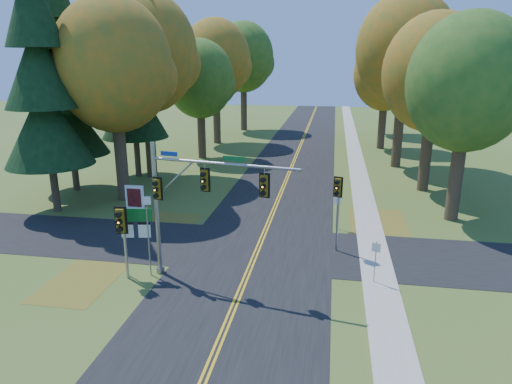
% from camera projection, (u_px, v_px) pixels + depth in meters
% --- Properties ---
extents(ground, '(160.00, 160.00, 0.00)m').
position_uv_depth(ground, '(252.00, 264.00, 23.04)').
color(ground, '#425E21').
rests_on(ground, ground).
extents(road_main, '(8.00, 160.00, 0.02)m').
position_uv_depth(road_main, '(252.00, 264.00, 23.04)').
color(road_main, black).
rests_on(road_main, ground).
extents(road_cross, '(60.00, 6.00, 0.02)m').
position_uv_depth(road_cross, '(258.00, 248.00, 24.93)').
color(road_cross, black).
rests_on(road_cross, ground).
extents(centerline_left, '(0.10, 160.00, 0.01)m').
position_uv_depth(centerline_left, '(250.00, 263.00, 23.05)').
color(centerline_left, gold).
rests_on(centerline_left, road_main).
extents(centerline_right, '(0.10, 160.00, 0.01)m').
position_uv_depth(centerline_right, '(254.00, 264.00, 23.02)').
color(centerline_right, gold).
rests_on(centerline_right, road_main).
extents(sidewalk_east, '(1.60, 160.00, 0.06)m').
position_uv_depth(sidewalk_east, '(378.00, 273.00, 22.04)').
color(sidewalk_east, '#9E998E').
rests_on(sidewalk_east, ground).
extents(leaf_patch_w_near, '(4.00, 6.00, 0.00)m').
position_uv_depth(leaf_patch_w_near, '(159.00, 228.00, 27.86)').
color(leaf_patch_w_near, brown).
rests_on(leaf_patch_w_near, ground).
extents(leaf_patch_e, '(3.50, 8.00, 0.00)m').
position_uv_depth(leaf_patch_e, '(379.00, 230.00, 27.62)').
color(leaf_patch_e, brown).
rests_on(leaf_patch_e, ground).
extents(leaf_patch_w_far, '(3.00, 5.00, 0.00)m').
position_uv_depth(leaf_patch_w_far, '(83.00, 279.00, 21.40)').
color(leaf_patch_w_far, brown).
rests_on(leaf_patch_w_far, ground).
extents(tree_w_a, '(8.00, 8.00, 14.15)m').
position_uv_depth(tree_w_a, '(115.00, 66.00, 31.02)').
color(tree_w_a, '#38281C').
rests_on(tree_w_a, ground).
extents(tree_e_a, '(7.20, 7.20, 12.73)m').
position_uv_depth(tree_e_a, '(469.00, 84.00, 27.08)').
color(tree_e_a, '#38281C').
rests_on(tree_e_a, ground).
extents(tree_w_b, '(8.60, 8.60, 15.38)m').
position_uv_depth(tree_w_b, '(146.00, 53.00, 37.40)').
color(tree_w_b, '#38281C').
rests_on(tree_w_b, ground).
extents(tree_e_b, '(7.60, 7.60, 13.33)m').
position_uv_depth(tree_e_b, '(435.00, 74.00, 33.50)').
color(tree_e_b, '#38281C').
rests_on(tree_e_b, ground).
extents(tree_w_c, '(6.80, 6.80, 11.91)m').
position_uv_depth(tree_w_c, '(201.00, 80.00, 45.47)').
color(tree_w_c, '#38281C').
rests_on(tree_w_c, ground).
extents(tree_e_c, '(8.80, 8.80, 15.79)m').
position_uv_depth(tree_e_c, '(406.00, 50.00, 40.85)').
color(tree_e_c, '#38281C').
rests_on(tree_e_c, ground).
extents(tree_w_d, '(8.20, 8.20, 14.56)m').
position_uv_depth(tree_w_d, '(216.00, 60.00, 53.29)').
color(tree_w_d, '#38281C').
rests_on(tree_w_d, ground).
extents(tree_e_d, '(7.00, 7.00, 12.32)m').
position_uv_depth(tree_e_d, '(386.00, 75.00, 50.32)').
color(tree_e_d, '#38281C').
rests_on(tree_e_d, ground).
extents(tree_w_e, '(8.40, 8.40, 14.97)m').
position_uv_depth(tree_w_e, '(244.00, 58.00, 63.33)').
color(tree_w_e, '#38281C').
rests_on(tree_w_e, ground).
extents(tree_e_e, '(7.80, 7.80, 13.74)m').
position_uv_depth(tree_e_e, '(388.00, 64.00, 59.99)').
color(tree_e_e, '#38281C').
rests_on(tree_e_e, ground).
extents(pine_a, '(5.60, 5.60, 19.48)m').
position_uv_depth(pine_a, '(40.00, 72.00, 28.45)').
color(pine_a, '#38281C').
rests_on(pine_a, ground).
extents(pine_b, '(5.60, 5.60, 17.31)m').
position_uv_depth(pine_b, '(65.00, 84.00, 33.70)').
color(pine_b, '#38281C').
rests_on(pine_b, ground).
extents(pine_c, '(5.60, 5.60, 20.56)m').
position_uv_depth(pine_c, '(130.00, 62.00, 37.52)').
color(pine_c, '#38281C').
rests_on(pine_c, ground).
extents(traffic_mast, '(6.96, 1.44, 6.40)m').
position_uv_depth(traffic_mast, '(189.00, 195.00, 20.38)').
color(traffic_mast, gray).
rests_on(traffic_mast, ground).
extents(east_signal_pole, '(0.47, 0.56, 4.18)m').
position_uv_depth(east_signal_pole, '(338.00, 195.00, 23.57)').
color(east_signal_pole, gray).
rests_on(east_signal_pole, ground).
extents(ped_signal_pole, '(0.58, 0.66, 3.64)m').
position_uv_depth(ped_signal_pole, '(122.00, 226.00, 20.60)').
color(ped_signal_pole, '#9CA0A4').
rests_on(ped_signal_pole, ground).
extents(route_sign_cluster, '(1.58, 0.31, 3.42)m').
position_uv_depth(route_sign_cluster, '(136.00, 228.00, 21.23)').
color(route_sign_cluster, gray).
rests_on(route_sign_cluster, ground).
extents(info_kiosk, '(1.28, 0.20, 1.76)m').
position_uv_depth(info_kiosk, '(135.00, 198.00, 30.88)').
color(info_kiosk, white).
rests_on(info_kiosk, ground).
extents(reg_sign_e_north, '(0.40, 0.09, 2.09)m').
position_uv_depth(reg_sign_e_north, '(337.00, 206.00, 27.44)').
color(reg_sign_e_north, gray).
rests_on(reg_sign_e_north, ground).
extents(reg_sign_e_south, '(0.38, 0.16, 2.05)m').
position_uv_depth(reg_sign_e_south, '(376.00, 255.00, 20.70)').
color(reg_sign_e_south, gray).
rests_on(reg_sign_e_south, ground).
extents(reg_sign_w, '(0.46, 0.13, 2.43)m').
position_uv_depth(reg_sign_w, '(147.00, 208.00, 26.41)').
color(reg_sign_w, gray).
rests_on(reg_sign_w, ground).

